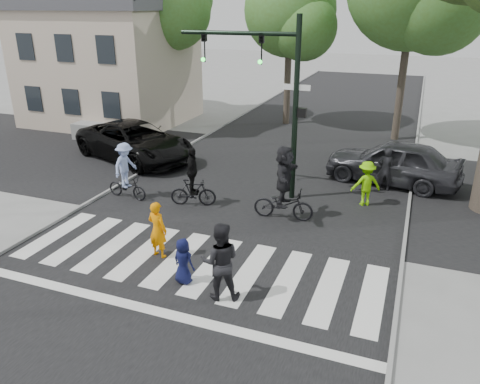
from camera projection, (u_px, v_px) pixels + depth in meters
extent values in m
plane|color=gray|center=(176.00, 282.00, 11.30)|extent=(120.00, 120.00, 0.00)
cube|color=black|center=(247.00, 205.00, 15.64)|extent=(10.00, 70.00, 0.01)
cube|color=black|center=(274.00, 177.00, 18.24)|extent=(70.00, 10.00, 0.01)
cube|color=gray|center=(120.00, 185.00, 17.30)|extent=(0.10, 70.00, 0.10)
cube|color=gray|center=(406.00, 228.00, 13.94)|extent=(0.10, 70.00, 0.10)
cube|color=silver|center=(56.00, 234.00, 13.66)|extent=(0.55, 3.00, 0.01)
cube|color=silver|center=(84.00, 240.00, 13.33)|extent=(0.55, 3.00, 0.01)
cube|color=silver|center=(114.00, 246.00, 13.00)|extent=(0.55, 3.00, 0.01)
cube|color=silver|center=(145.00, 252.00, 12.67)|extent=(0.55, 3.00, 0.01)
cube|color=silver|center=(178.00, 259.00, 12.33)|extent=(0.55, 3.00, 0.01)
cube|color=silver|center=(212.00, 266.00, 12.00)|extent=(0.55, 3.00, 0.01)
cube|color=silver|center=(249.00, 273.00, 11.67)|extent=(0.55, 3.00, 0.01)
cube|color=silver|center=(287.00, 281.00, 11.33)|extent=(0.55, 3.00, 0.01)
cube|color=silver|center=(328.00, 289.00, 11.00)|extent=(0.55, 3.00, 0.01)
cube|color=silver|center=(372.00, 298.00, 10.67)|extent=(0.55, 3.00, 0.01)
cube|color=silver|center=(150.00, 310.00, 10.26)|extent=(10.00, 0.30, 0.01)
cylinder|color=black|center=(295.00, 112.00, 15.17)|extent=(0.18, 0.18, 6.00)
cylinder|color=black|center=(238.00, 33.00, 14.94)|extent=(4.00, 0.14, 0.14)
imported|color=black|center=(261.00, 48.00, 14.84)|extent=(0.16, 0.20, 1.00)
sphere|color=#19E533|center=(260.00, 62.00, 14.89)|extent=(0.14, 0.14, 0.14)
imported|color=black|center=(204.00, 47.00, 15.51)|extent=(0.16, 0.20, 1.00)
sphere|color=#19E533|center=(203.00, 59.00, 15.55)|extent=(0.14, 0.14, 0.14)
cube|color=black|center=(302.00, 113.00, 15.09)|extent=(0.28, 0.18, 0.30)
cube|color=#FF660C|center=(305.00, 113.00, 15.06)|extent=(0.02, 0.14, 0.20)
cube|color=white|center=(296.00, 87.00, 14.87)|extent=(0.90, 0.04, 0.18)
cylinder|color=brown|center=(98.00, 62.00, 28.90)|extent=(0.36, 0.36, 5.95)
sphere|color=#4B772A|center=(91.00, 3.00, 27.64)|extent=(5.20, 5.20, 5.20)
sphere|color=#4B772A|center=(99.00, 19.00, 26.93)|extent=(3.64, 3.64, 3.64)
cylinder|color=brown|center=(165.00, 62.00, 26.71)|extent=(0.36, 0.36, 6.44)
sphere|color=#4B772A|center=(173.00, 10.00, 24.55)|extent=(4.06, 4.06, 4.06)
cylinder|color=brown|center=(288.00, 73.00, 25.50)|extent=(0.36, 0.36, 5.60)
sphere|color=#4B772A|center=(290.00, 10.00, 24.31)|extent=(4.80, 4.80, 4.80)
sphere|color=#4B772A|center=(304.00, 27.00, 23.66)|extent=(3.36, 3.36, 3.36)
cylinder|color=brown|center=(403.00, 70.00, 22.17)|extent=(0.36, 0.36, 6.72)
sphere|color=#4B772A|center=(440.00, 5.00, 19.92)|extent=(4.20, 4.20, 4.20)
cube|color=#C3B29C|center=(110.00, 67.00, 26.15)|extent=(8.00, 7.00, 6.00)
cube|color=black|center=(34.00, 99.00, 24.38)|extent=(1.00, 0.06, 1.30)
cube|color=black|center=(25.00, 47.00, 23.42)|extent=(1.00, 0.06, 1.30)
cube|color=black|center=(71.00, 102.00, 23.58)|extent=(1.00, 0.06, 1.30)
cube|color=black|center=(64.00, 48.00, 22.62)|extent=(1.00, 0.06, 1.30)
cube|color=black|center=(111.00, 105.00, 22.79)|extent=(1.00, 0.06, 1.30)
cube|color=black|center=(106.00, 50.00, 21.82)|extent=(1.00, 0.06, 1.30)
cube|color=gray|center=(95.00, 131.00, 23.32)|extent=(2.00, 1.20, 0.80)
imported|color=orange|center=(158.00, 230.00, 12.20)|extent=(0.63, 0.47, 1.56)
imported|color=#0D1137|center=(183.00, 261.00, 11.08)|extent=(0.63, 0.48, 1.16)
imported|color=black|center=(220.00, 261.00, 10.40)|extent=(1.08, 0.96, 1.85)
imported|color=black|center=(127.00, 187.00, 16.10)|extent=(1.60, 0.69, 0.82)
imported|color=#8EA1D7|center=(125.00, 165.00, 15.81)|extent=(0.68, 1.06, 1.56)
imported|color=black|center=(193.00, 192.00, 15.50)|extent=(1.58, 0.85, 0.91)
imported|color=black|center=(192.00, 171.00, 15.22)|extent=(0.64, 0.99, 1.58)
imported|color=black|center=(283.00, 204.00, 14.50)|extent=(1.91, 0.79, 0.98)
imported|color=black|center=(284.00, 176.00, 14.15)|extent=(0.69, 1.78, 1.88)
imported|color=black|center=(135.00, 141.00, 20.04)|extent=(6.37, 4.55, 1.61)
imported|color=#2E2E32|center=(393.00, 162.00, 17.33)|extent=(5.13, 2.75, 1.66)
imported|color=#71CF05|center=(366.00, 184.00, 15.41)|extent=(1.13, 0.95, 1.52)
imported|color=black|center=(385.00, 169.00, 16.64)|extent=(0.64, 0.47, 1.59)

